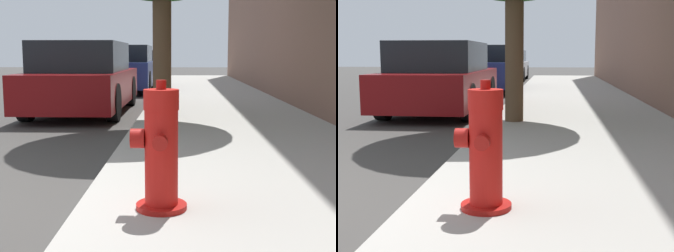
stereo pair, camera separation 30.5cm
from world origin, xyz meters
TOP-DOWN VIEW (x-y plane):
  - sidewalk_slab at (3.07, 0.00)m, footprint 2.92×40.00m
  - fire_hydrant at (2.18, -0.06)m, footprint 0.37×0.37m
  - parked_car_near at (0.37, 6.21)m, footprint 1.72×4.21m
  - parked_car_mid at (0.57, 11.50)m, footprint 1.69×3.95m
  - parked_car_far at (0.41, 18.13)m, footprint 1.89×4.48m

SIDE VIEW (x-z plane):
  - sidewalk_slab at x=3.07m, z-range 0.00..0.14m
  - fire_hydrant at x=2.18m, z-range 0.10..0.95m
  - parked_car_far at x=0.41m, z-range -0.02..1.32m
  - parked_car_near at x=0.37m, z-range -0.02..1.37m
  - parked_car_mid at x=0.57m, z-range -0.02..1.41m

